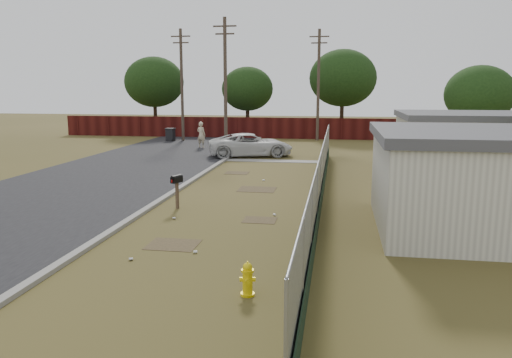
% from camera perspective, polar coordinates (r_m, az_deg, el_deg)
% --- Properties ---
extents(ground, '(120.00, 120.00, 0.00)m').
position_cam_1_polar(ground, '(18.76, -2.25, -3.00)').
color(ground, brown).
rests_on(ground, ground).
extents(street, '(15.10, 60.00, 0.12)m').
position_cam_1_polar(street, '(28.28, -12.47, 1.35)').
color(street, black).
rests_on(street, ground).
extents(chainlink_fence, '(0.10, 27.06, 2.02)m').
position_cam_1_polar(chainlink_fence, '(19.24, 7.49, -0.32)').
color(chainlink_fence, gray).
rests_on(chainlink_fence, ground).
extents(privacy_fence, '(30.00, 0.12, 1.80)m').
position_cam_1_polar(privacy_fence, '(44.09, -3.42, 5.91)').
color(privacy_fence, '#44110E').
rests_on(privacy_fence, ground).
extents(utility_poles, '(12.60, 8.24, 9.00)m').
position_cam_1_polar(utility_poles, '(39.24, -1.51, 10.91)').
color(utility_poles, '#483A30').
rests_on(utility_poles, ground).
extents(houses, '(9.30, 17.24, 3.10)m').
position_cam_1_polar(houses, '(22.03, 25.11, 2.15)').
color(houses, beige).
rests_on(houses, ground).
extents(horizon_trees, '(33.32, 31.94, 7.78)m').
position_cam_1_polar(horizon_trees, '(41.53, 5.49, 10.75)').
color(horizon_trees, '#2E2114').
rests_on(horizon_trees, ground).
extents(fire_hydrant, '(0.35, 0.36, 0.76)m').
position_cam_1_polar(fire_hydrant, '(10.75, -0.97, -11.42)').
color(fire_hydrant, yellow).
rests_on(fire_hydrant, ground).
extents(mailbox, '(0.35, 0.54, 1.24)m').
position_cam_1_polar(mailbox, '(18.25, -9.05, -0.35)').
color(mailbox, brown).
rests_on(mailbox, ground).
extents(pickup_truck, '(5.86, 4.06, 1.49)m').
position_cam_1_polar(pickup_truck, '(31.93, -0.61, 3.93)').
color(pickup_truck, silver).
rests_on(pickup_truck, ground).
extents(pedestrian, '(0.80, 0.65, 1.90)m').
position_cam_1_polar(pedestrian, '(36.82, -6.28, 5.05)').
color(pedestrian, '#C7B692').
rests_on(pedestrian, ground).
extents(trash_bin, '(0.73, 0.80, 1.07)m').
position_cam_1_polar(trash_bin, '(41.77, -9.75, 5.04)').
color(trash_bin, black).
rests_on(trash_bin, ground).
extents(scattered_litter, '(3.37, 11.55, 0.07)m').
position_cam_1_polar(scattered_litter, '(16.79, -4.49, -4.50)').
color(scattered_litter, white).
rests_on(scattered_litter, ground).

